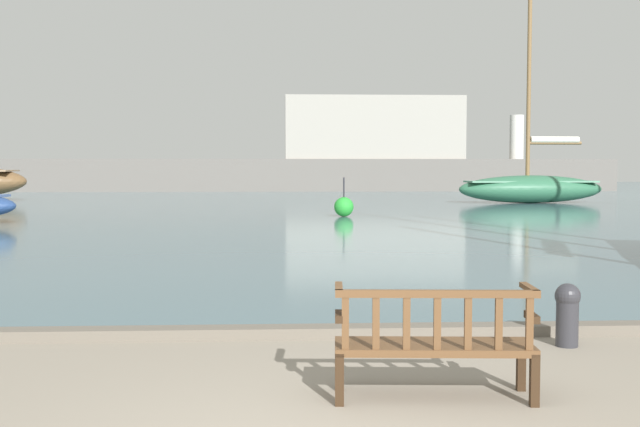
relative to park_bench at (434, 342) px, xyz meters
The scene contains 7 objects.
harbor_water 42.57m from the park_bench, 91.28° to the left, with size 100.00×80.00×0.08m, color #476670.
quay_edge_kerb 2.62m from the park_bench, 111.57° to the left, with size 40.00×0.30×0.12m, color #675F54.
park_bench is the anchor object (origin of this frame).
sailboat_nearest_port 33.90m from the park_bench, 70.97° to the left, with size 7.32×2.47×9.84m.
mooring_bollard 2.53m from the park_bench, 45.81° to the left, with size 0.27×0.27×0.66m.
channel_buoy 22.08m from the park_bench, 87.19° to the left, with size 0.70×0.70×1.40m.
far_breakwater 50.68m from the park_bench, 88.73° to the left, with size 47.57×2.40×6.85m.
Camera 1 is at (-0.30, -4.89, 1.89)m, focal length 45.00 mm.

